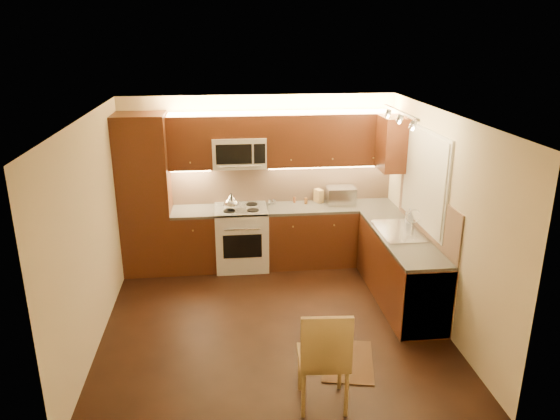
{
  "coord_description": "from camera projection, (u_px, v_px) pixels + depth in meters",
  "views": [
    {
      "loc": [
        -0.53,
        -5.64,
        3.37
      ],
      "look_at": [
        0.15,
        0.55,
        1.25
      ],
      "focal_mm": 33.97,
      "sensor_mm": 36.0,
      "label": 1
    }
  ],
  "objects": [
    {
      "name": "upper_cab_back_left",
      "position": [
        190.0,
        142.0,
        7.46
      ],
      "size": [
        0.62,
        0.35,
        0.75
      ],
      "primitive_type": "cube",
      "color": "#41250E",
      "rests_on": "wall_back"
    },
    {
      "name": "dishwasher",
      "position": [
        419.0,
        295.0,
        6.2
      ],
      "size": [
        0.58,
        0.6,
        0.84
      ],
      "primitive_type": "cube",
      "color": "silver",
      "rests_on": "floor"
    },
    {
      "name": "ceiling",
      "position": [
        272.0,
        116.0,
        5.64
      ],
      "size": [
        4.0,
        4.0,
        0.01
      ],
      "primitive_type": "cube",
      "color": "beige",
      "rests_on": "ground"
    },
    {
      "name": "base_cab_back_left",
      "position": [
        195.0,
        240.0,
        7.81
      ],
      "size": [
        0.62,
        0.6,
        0.86
      ],
      "primitive_type": "cube",
      "color": "#41250E",
      "rests_on": "floor"
    },
    {
      "name": "base_cab_right",
      "position": [
        400.0,
        269.0,
        6.86
      ],
      "size": [
        0.6,
        2.0,
        0.86
      ],
      "primitive_type": "cube",
      "color": "#41250E",
      "rests_on": "floor"
    },
    {
      "name": "sink",
      "position": [
        399.0,
        226.0,
        6.83
      ],
      "size": [
        0.52,
        0.86,
        0.15
      ],
      "primitive_type": null,
      "color": "silver",
      "rests_on": "counter_right"
    },
    {
      "name": "counter_back_right",
      "position": [
        331.0,
        207.0,
        7.87
      ],
      "size": [
        1.92,
        0.6,
        0.04
      ],
      "primitive_type": "cube",
      "color": "#393634",
      "rests_on": "base_cab_back_right"
    },
    {
      "name": "window_blinds",
      "position": [
        423.0,
        179.0,
        6.65
      ],
      "size": [
        0.02,
        1.36,
        1.16
      ],
      "primitive_type": "cube",
      "color": "silver",
      "rests_on": "wall_right"
    },
    {
      "name": "microwave",
      "position": [
        239.0,
        152.0,
        7.57
      ],
      "size": [
        0.76,
        0.38,
        0.44
      ],
      "primitive_type": null,
      "color": "silver",
      "rests_on": "wall_back"
    },
    {
      "name": "soap_bottle",
      "position": [
        409.0,
        216.0,
        7.11
      ],
      "size": [
        0.1,
        0.1,
        0.21
      ],
      "primitive_type": "imported",
      "rotation": [
        0.0,
        0.0,
        -0.09
      ],
      "color": "silver",
      "rests_on": "counter_right"
    },
    {
      "name": "floor",
      "position": [
        273.0,
        322.0,
        6.45
      ],
      "size": [
        4.0,
        4.0,
        0.01
      ],
      "primitive_type": "cube",
      "color": "black",
      "rests_on": "ground"
    },
    {
      "name": "dining_chair",
      "position": [
        323.0,
        355.0,
        4.89
      ],
      "size": [
        0.49,
        0.49,
        1.04
      ],
      "primitive_type": null,
      "rotation": [
        0.0,
        0.0,
        -0.07
      ],
      "color": "#AE884E",
      "rests_on": "floor"
    },
    {
      "name": "backsplash_back",
      "position": [
        283.0,
        182.0,
        7.97
      ],
      "size": [
        3.3,
        0.02,
        0.6
      ],
      "primitive_type": "cube",
      "color": "tan",
      "rests_on": "wall_back"
    },
    {
      "name": "wall_back",
      "position": [
        259.0,
        179.0,
        7.93
      ],
      "size": [
        4.0,
        0.01,
        2.5
      ],
      "primitive_type": "cube",
      "color": "beige",
      "rests_on": "ground"
    },
    {
      "name": "spice_jar_a",
      "position": [
        270.0,
        202.0,
        7.87
      ],
      "size": [
        0.05,
        0.05,
        0.09
      ],
      "primitive_type": "cylinder",
      "rotation": [
        0.0,
        0.0,
        -0.1
      ],
      "color": "silver",
      "rests_on": "counter_back_right"
    },
    {
      "name": "backsplash_right",
      "position": [
        427.0,
        212.0,
        6.64
      ],
      "size": [
        0.02,
        2.0,
        0.6
      ],
      "primitive_type": "cube",
      "color": "tan",
      "rests_on": "wall_right"
    },
    {
      "name": "base_cab_back_right",
      "position": [
        330.0,
        235.0,
        8.02
      ],
      "size": [
        1.92,
        0.6,
        0.86
      ],
      "primitive_type": "cube",
      "color": "#41250E",
      "rests_on": "floor"
    },
    {
      "name": "upper_cab_bridge",
      "position": [
        238.0,
        126.0,
        7.46
      ],
      "size": [
        0.76,
        0.35,
        0.31
      ],
      "primitive_type": "cube",
      "color": "#41250E",
      "rests_on": "wall_back"
    },
    {
      "name": "faucet",
      "position": [
        413.0,
        220.0,
        6.82
      ],
      "size": [
        0.2,
        0.04,
        0.3
      ],
      "primitive_type": null,
      "color": "silver",
      "rests_on": "counter_right"
    },
    {
      "name": "toaster_oven",
      "position": [
        341.0,
        195.0,
        7.92
      ],
      "size": [
        0.42,
        0.32,
        0.25
      ],
      "primitive_type": "cube",
      "rotation": [
        0.0,
        0.0,
        -0.02
      ],
      "color": "silver",
      "rests_on": "counter_back_right"
    },
    {
      "name": "track_light_bar",
      "position": [
        400.0,
        112.0,
        6.19
      ],
      "size": [
        0.04,
        1.2,
        0.03
      ],
      "primitive_type": "cube",
      "color": "silver",
      "rests_on": "ceiling"
    },
    {
      "name": "knife_block",
      "position": [
        319.0,
        196.0,
        7.99
      ],
      "size": [
        0.14,
        0.17,
        0.2
      ],
      "primitive_type": "cube",
      "rotation": [
        0.0,
        0.0,
        0.41
      ],
      "color": "#AE884E",
      "rests_on": "counter_back_right"
    },
    {
      "name": "counter_right",
      "position": [
        403.0,
        237.0,
        6.72
      ],
      "size": [
        0.6,
        2.0,
        0.04
      ],
      "primitive_type": "cube",
      "color": "#393634",
      "rests_on": "base_cab_right"
    },
    {
      "name": "spice_jar_d",
      "position": [
        306.0,
        201.0,
        7.92
      ],
      "size": [
        0.05,
        0.05,
        0.09
      ],
      "primitive_type": "cylinder",
      "rotation": [
        0.0,
        0.0,
        -0.04
      ],
      "color": "brown",
      "rests_on": "counter_back_right"
    },
    {
      "name": "rug",
      "position": [
        348.0,
        361.0,
        5.67
      ],
      "size": [
        0.69,
        0.89,
        0.01
      ],
      "primitive_type": "cube",
      "rotation": [
        0.0,
        0.0,
        -0.22
      ],
      "color": "black",
      "rests_on": "floor"
    },
    {
      "name": "wall_right",
      "position": [
        441.0,
        219.0,
        6.25
      ],
      "size": [
        0.01,
        4.0,
        2.5
      ],
      "primitive_type": "cube",
      "color": "beige",
      "rests_on": "ground"
    },
    {
      "name": "upper_cab_back_right",
      "position": [
        331.0,
        139.0,
        7.67
      ],
      "size": [
        1.92,
        0.35,
        0.75
      ],
      "primitive_type": "cube",
      "color": "#41250E",
      "rests_on": "wall_back"
    },
    {
      "name": "spice_jar_b",
      "position": [
        294.0,
        200.0,
        7.98
      ],
      "size": [
        0.05,
        0.05,
        0.09
      ],
      "primitive_type": "cylinder",
      "rotation": [
        0.0,
        0.0,
        0.24
      ],
      "color": "brown",
      "rests_on": "counter_back_right"
    },
    {
      "name": "kettle",
      "position": [
        231.0,
        202.0,
        7.56
      ],
      "size": [
        0.24,
        0.24,
        0.25
      ],
      "primitive_type": null,
      "rotation": [
        0.0,
        0.0,
        0.1
      ],
      "color": "silver",
      "rests_on": "stove"
    },
    {
      "name": "window_frame",
      "position": [
        425.0,
        179.0,
        6.65
      ],
      "size": [
        0.03,
        1.44,
        1.24
      ],
      "primitive_type": "cube",
      "color": "silver",
      "rests_on": "wall_right"
    },
    {
      "name": "wall_front",
      "position": [
        296.0,
        314.0,
        4.16
      ],
      "size": [
        4.0,
        0.01,
        2.5
      ],
      "primitive_type": "cube",
      "color": "beige",
      "rests_on": "ground"
    },
    {
      "name": "wall_left",
      "position": [
        92.0,
        233.0,
        5.84
      ],
      "size": [
        0.01,
        4.0,
        2.5
      ],
      "primitive_type": "cube",
      "color": "beige",
      "rests_on": "ground"
    },
    {
      "name": "counter_back_left",
      "position": [
        193.0,
        212.0,
        7.66
      ],
      "size": [
        0.62,
        0.6,
        0.04
      ],
      "primitive_type": "cube",
      "color": "#393634",
      "rests_on": "base_cab_back_left"
    },
    {
      "name": "spice_jar_c",
      "position": [
        274.0,
        202.0,
        7.89
      ],
      "size": [
        0.06,
        0.06,
        0.08
      ],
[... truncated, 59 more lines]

